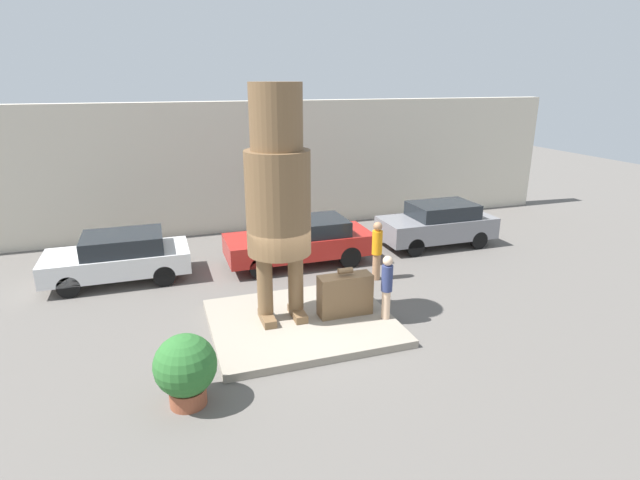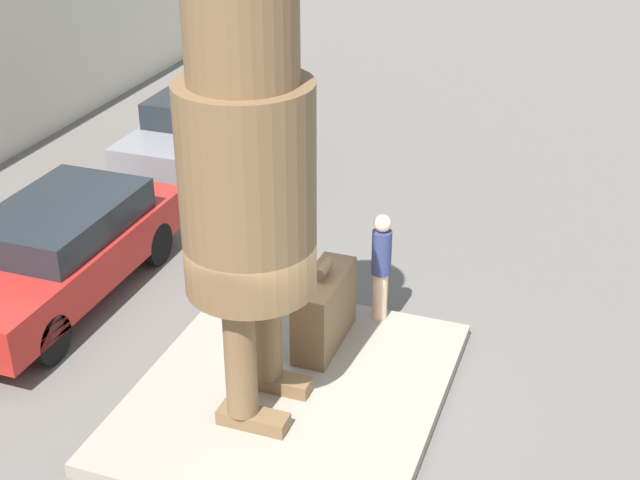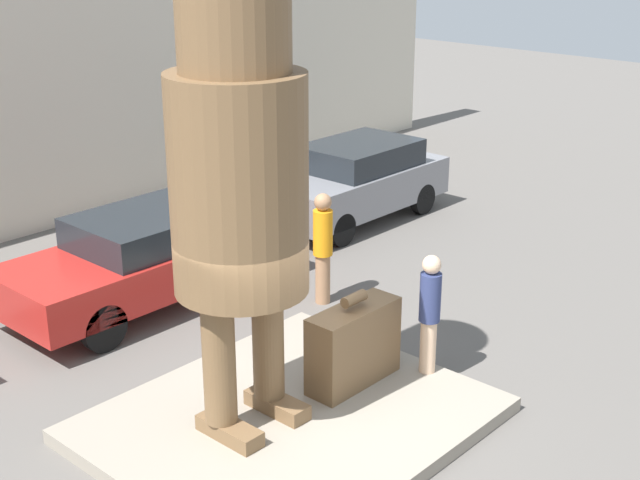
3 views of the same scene
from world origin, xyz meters
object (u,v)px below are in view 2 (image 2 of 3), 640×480
(statue_figure, at_px, (246,160))
(giant_suitcase, at_px, (324,310))
(parked_car_red, at_px, (59,249))
(worker_hivis, at_px, (232,209))
(tourist, at_px, (381,263))
(parked_car_grey, at_px, (202,129))

(statue_figure, bearing_deg, giant_suitcase, -12.21)
(giant_suitcase, relative_size, parked_car_red, 0.28)
(statue_figure, xyz_separation_m, worker_hivis, (3.49, 1.91, -2.49))
(tourist, xyz_separation_m, worker_hivis, (1.03, 2.79, -0.08))
(giant_suitcase, relative_size, parked_car_grey, 0.33)
(statue_figure, bearing_deg, worker_hivis, 28.74)
(parked_car_grey, height_order, worker_hivis, worker_hivis)
(parked_car_red, distance_m, worker_hivis, 2.74)
(statue_figure, xyz_separation_m, parked_car_grey, (7.00, 4.21, -2.65))
(parked_car_grey, xyz_separation_m, worker_hivis, (-3.51, -2.30, 0.17))
(giant_suitcase, bearing_deg, parked_car_grey, 40.02)
(tourist, bearing_deg, parked_car_grey, 48.30)
(statue_figure, relative_size, giant_suitcase, 4.16)
(giant_suitcase, bearing_deg, tourist, -31.38)
(giant_suitcase, distance_m, parked_car_red, 4.31)
(statue_figure, distance_m, tourist, 3.55)
(worker_hivis, bearing_deg, parked_car_grey, 33.22)
(giant_suitcase, distance_m, parked_car_grey, 7.08)
(tourist, distance_m, parked_car_red, 4.92)
(giant_suitcase, relative_size, tourist, 0.83)
(tourist, xyz_separation_m, parked_car_red, (-0.78, 4.85, -0.27))
(tourist, height_order, parked_car_red, tourist)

